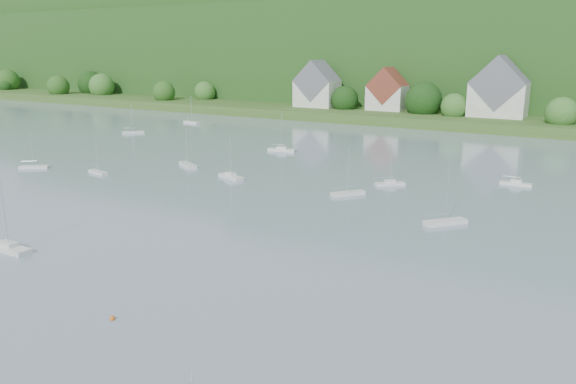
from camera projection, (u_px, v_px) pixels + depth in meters
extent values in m
cube|color=#345821|center=(487.00, 116.00, 179.09)|extent=(600.00, 60.00, 3.00)
cube|color=#184516|center=(526.00, 55.00, 237.25)|extent=(620.00, 160.00, 40.00)
cube|color=#184516|center=(222.00, 46.00, 296.67)|extent=(200.00, 120.00, 52.00)
cube|color=#184516|center=(553.00, 35.00, 226.20)|extent=(240.00, 130.00, 60.00)
sphere|color=#2D5720|center=(102.00, 86.00, 245.85)|extent=(11.19, 11.19, 11.19)
sphere|color=#2D5720|center=(205.00, 92.00, 223.46)|extent=(8.61, 8.61, 8.61)
sphere|color=#235118|center=(164.00, 92.00, 219.89)|extent=(9.03, 9.03, 9.03)
sphere|color=#2D5720|center=(454.00, 107.00, 167.86)|extent=(8.19, 8.19, 8.19)
sphere|color=#2D5720|center=(323.00, 101.00, 191.80)|extent=(6.49, 6.49, 6.49)
sphere|color=#235118|center=(7.00, 81.00, 278.61)|extent=(11.94, 11.94, 11.94)
sphere|color=#2D5720|center=(562.00, 113.00, 150.02)|extent=(8.73, 8.73, 8.73)
sphere|color=black|center=(345.00, 100.00, 187.46)|extent=(9.32, 9.32, 9.32)
sphere|color=black|center=(100.00, 86.00, 255.29)|extent=(9.50, 9.50, 9.50)
sphere|color=black|center=(91.00, 84.00, 255.89)|extent=(11.91, 11.91, 11.91)
sphere|color=#235118|center=(58.00, 87.00, 249.55)|extent=(9.91, 9.91, 9.91)
sphere|color=black|center=(6.00, 86.00, 275.46)|extent=(6.16, 6.16, 6.16)
sphere|color=black|center=(423.00, 101.00, 174.59)|extent=(11.92, 11.92, 11.92)
sphere|color=#235118|center=(428.00, 2.00, 240.41)|extent=(12.01, 12.01, 12.01)
sphere|color=#235118|center=(202.00, 18.00, 345.71)|extent=(8.18, 8.18, 8.18)
sphere|color=black|center=(216.00, 16.00, 329.67)|extent=(8.74, 8.74, 8.74)
sphere|color=black|center=(171.00, 13.00, 319.44)|extent=(15.38, 15.38, 15.38)
cube|color=#BDB7AD|center=(317.00, 94.00, 193.46)|extent=(14.00, 10.00, 9.00)
cube|color=slate|center=(317.00, 81.00, 192.34)|extent=(14.00, 10.40, 14.00)
cube|color=#BDB7AD|center=(387.00, 98.00, 183.10)|extent=(12.00, 9.00, 8.00)
cube|color=brown|center=(388.00, 85.00, 182.10)|extent=(12.00, 9.36, 12.00)
cube|color=#BDB7AD|center=(498.00, 100.00, 164.98)|extent=(16.00, 11.00, 10.00)
cube|color=slate|center=(500.00, 83.00, 163.73)|extent=(16.00, 11.44, 16.00)
cube|color=silver|center=(9.00, 248.00, 64.10)|extent=(6.24, 1.85, 0.62)
cube|color=silver|center=(8.00, 244.00, 63.96)|extent=(2.19, 1.25, 0.50)
cylinder|color=silver|center=(4.00, 214.00, 63.06)|extent=(0.10, 0.10, 7.76)
cylinder|color=silver|center=(3.00, 237.00, 64.27)|extent=(3.42, 0.14, 0.08)
sphere|color=#D7601A|center=(112.00, 320.00, 47.88)|extent=(0.48, 0.48, 0.48)
cube|color=silver|center=(445.00, 222.00, 73.84)|extent=(5.24, 5.49, 0.59)
cylinder|color=silver|center=(448.00, 193.00, 72.84)|extent=(0.10, 0.10, 7.42)
cylinder|color=silver|center=(440.00, 214.00, 73.28)|extent=(2.27, 2.46, 0.08)
cube|color=silver|center=(282.00, 150.00, 126.38)|extent=(6.67, 2.90, 0.65)
cube|color=silver|center=(282.00, 148.00, 126.24)|extent=(2.44, 1.64, 0.50)
cylinder|color=silver|center=(282.00, 131.00, 125.29)|extent=(0.10, 0.10, 8.06)
cylinder|color=silver|center=(278.00, 144.00, 126.40)|extent=(3.51, 0.70, 0.08)
cube|color=silver|center=(131.00, 132.00, 154.08)|extent=(4.91, 2.71, 0.47)
cylinder|color=silver|center=(130.00, 121.00, 153.28)|extent=(0.10, 0.10, 5.92)
cylinder|color=silver|center=(129.00, 128.00, 153.95)|extent=(2.50, 0.87, 0.08)
cube|color=silver|center=(348.00, 193.00, 88.58)|extent=(4.74, 5.32, 0.56)
cylinder|color=silver|center=(349.00, 170.00, 87.63)|extent=(0.10, 0.10, 6.98)
cylinder|color=silver|center=(344.00, 187.00, 87.99)|extent=(2.00, 2.43, 0.08)
cube|color=silver|center=(390.00, 184.00, 94.89)|extent=(4.87, 4.36, 0.51)
cube|color=silver|center=(390.00, 181.00, 94.77)|extent=(2.02, 1.92, 0.50)
cylinder|color=silver|center=(391.00, 164.00, 94.03)|extent=(0.10, 0.10, 6.41)
cylinder|color=silver|center=(386.00, 178.00, 94.48)|extent=(2.23, 1.85, 0.08)
cube|color=silver|center=(133.00, 132.00, 153.28)|extent=(5.06, 5.61, 0.59)
cylinder|color=silver|center=(132.00, 118.00, 152.28)|extent=(0.10, 0.10, 7.40)
cylinder|color=silver|center=(129.00, 128.00, 152.68)|extent=(2.15, 2.55, 0.08)
cube|color=silver|center=(188.00, 165.00, 110.16)|extent=(6.13, 4.60, 0.61)
cylinder|color=silver|center=(187.00, 144.00, 109.13)|extent=(0.10, 0.10, 7.64)
cylinder|color=silver|center=(186.00, 158.00, 110.64)|extent=(2.93, 1.79, 0.08)
cube|color=silver|center=(231.00, 177.00, 100.08)|extent=(6.06, 3.54, 0.59)
cube|color=silver|center=(231.00, 174.00, 99.94)|extent=(2.32, 1.78, 0.50)
cylinder|color=silver|center=(230.00, 155.00, 99.09)|extent=(0.10, 0.10, 7.32)
cylinder|color=silver|center=(228.00, 170.00, 100.43)|extent=(3.05, 1.18, 0.08)
cube|color=silver|center=(516.00, 184.00, 94.98)|extent=(5.19, 1.48, 0.52)
cube|color=silver|center=(516.00, 181.00, 94.86)|extent=(1.82, 1.03, 0.50)
cylinder|color=silver|center=(518.00, 164.00, 94.11)|extent=(0.10, 0.10, 6.48)
cylinder|color=silver|center=(512.00, 177.00, 95.07)|extent=(2.85, 0.09, 0.08)
cube|color=silver|center=(192.00, 122.00, 174.14)|extent=(6.53, 2.80, 0.63)
cylinder|color=silver|center=(191.00, 109.00, 173.07)|extent=(0.10, 0.10, 7.90)
cylinder|color=silver|center=(190.00, 118.00, 174.42)|extent=(3.44, 0.66, 0.08)
cube|color=silver|center=(98.00, 172.00, 103.91)|extent=(5.19, 2.48, 0.50)
cylinder|color=silver|center=(97.00, 155.00, 103.06)|extent=(0.10, 0.10, 6.26)
cylinder|color=silver|center=(96.00, 166.00, 104.12)|extent=(2.70, 0.69, 0.08)
cube|color=silver|center=(34.00, 167.00, 108.49)|extent=(5.27, 4.41, 0.54)
cylinder|color=silver|center=(32.00, 149.00, 107.58)|extent=(0.10, 0.10, 6.77)
cylinder|color=silver|center=(29.00, 161.00, 108.12)|extent=(2.46, 1.82, 0.08)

